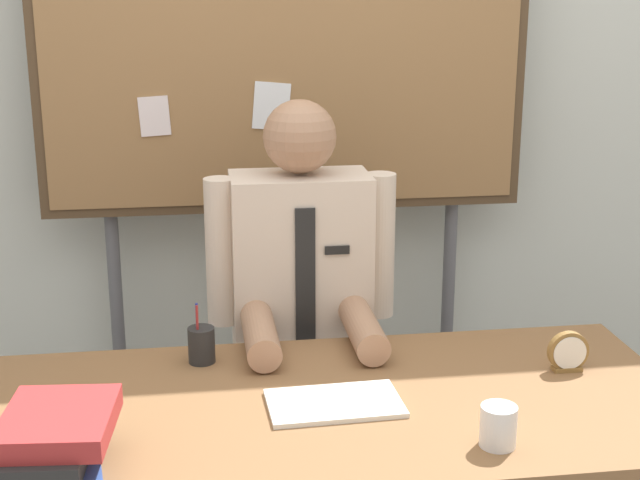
% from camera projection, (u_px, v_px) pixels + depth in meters
% --- Properties ---
extents(back_wall, '(6.40, 0.08, 2.70)m').
position_uv_depth(back_wall, '(279.00, 81.00, 3.10)').
color(back_wall, silver).
rests_on(back_wall, ground_plane).
extents(desk, '(1.71, 0.79, 0.72)m').
position_uv_depth(desk, '(330.00, 434.00, 2.19)').
color(desk, brown).
rests_on(desk, ground_plane).
extents(person, '(0.55, 0.56, 1.36)m').
position_uv_depth(person, '(301.00, 344.00, 2.74)').
color(person, '#2D2D33').
rests_on(person, ground_plane).
extents(bulletin_board, '(1.56, 0.09, 2.09)m').
position_uv_depth(bulletin_board, '(285.00, 40.00, 2.86)').
color(bulletin_board, '#4C3823').
rests_on(bulletin_board, ground_plane).
extents(book_stack, '(0.25, 0.29, 0.13)m').
position_uv_depth(book_stack, '(53.00, 442.00, 1.85)').
color(book_stack, '#2D4C99').
rests_on(book_stack, desk).
extents(open_notebook, '(0.32, 0.20, 0.01)m').
position_uv_depth(open_notebook, '(334.00, 403.00, 2.15)').
color(open_notebook, white).
rests_on(open_notebook, desk).
extents(desk_clock, '(0.11, 0.04, 0.11)m').
position_uv_depth(desk_clock, '(568.00, 353.00, 2.33)').
color(desk_clock, olive).
rests_on(desk_clock, desk).
extents(coffee_mug, '(0.08, 0.08, 0.09)m').
position_uv_depth(coffee_mug, '(498.00, 426.00, 1.96)').
color(coffee_mug, white).
rests_on(coffee_mug, desk).
extents(pen_holder, '(0.07, 0.07, 0.16)m').
position_uv_depth(pen_holder, '(201.00, 345.00, 2.38)').
color(pen_holder, '#262626').
rests_on(pen_holder, desk).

